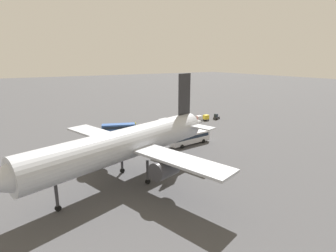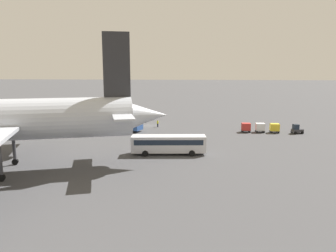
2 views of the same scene
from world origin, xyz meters
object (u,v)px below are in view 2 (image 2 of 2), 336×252
Objects in this scene: cargo_cart_white at (260,127)px; cargo_cart_red at (246,127)px; shuttle_bus_far at (169,143)px; worker_person at (158,123)px; cargo_cart_yellow at (275,127)px; baggage_tug at (297,129)px; shuttle_bus_near at (121,123)px.

cargo_cart_white and cargo_cart_red have the same top height.
shuttle_bus_far is at bearing 46.87° from cargo_cart_white.
cargo_cart_white is (-23.78, 4.82, 0.32)m from worker_person.
cargo_cart_white is (3.15, -0.26, 0.00)m from cargo_cart_yellow.
shuttle_bus_far is 6.14× the size of cargo_cart_red.
baggage_tug is at bearing 176.18° from cargo_cart_red.
shuttle_bus_near is 5.09× the size of cargo_cart_yellow.
shuttle_bus_near is at bearing 0.63° from cargo_cart_white.
shuttle_bus_near is at bearing 0.55° from cargo_cart_red.
shuttle_bus_near reaches higher than cargo_cart_white.
shuttle_bus_near is 6.02× the size of worker_person.
worker_person is at bearing -10.68° from cargo_cart_yellow.
worker_person is at bearing -11.46° from cargo_cart_white.
shuttle_bus_far is at bearing 51.85° from cargo_cart_red.
shuttle_bus_far is at bearing 42.15° from cargo_cart_yellow.
cargo_cart_red is (6.30, -0.18, 0.00)m from cargo_cart_yellow.
cargo_cart_yellow is (-22.31, -20.19, -0.72)m from shuttle_bus_far.
shuttle_bus_far is at bearing 21.72° from baggage_tug.
cargo_cart_yellow is 1.00× the size of cargo_cart_white.
shuttle_bus_near reaches higher than cargo_cart_red.
shuttle_bus_far reaches higher than shuttle_bus_near.
worker_person is at bearing -126.82° from shuttle_bus_near.
shuttle_bus_far is (-12.59, 20.10, 0.08)m from shuttle_bus_near.
cargo_cart_red is (-16.00, -20.37, -0.72)m from shuttle_bus_far.
cargo_cart_yellow is at bearing -143.02° from shuttle_bus_far.
shuttle_bus_far reaches higher than baggage_tug.
cargo_cart_red is (-20.63, 4.89, 0.32)m from worker_person.
shuttle_bus_far reaches higher than cargo_cart_red.
cargo_cart_yellow is 3.16m from cargo_cart_white.
cargo_cart_yellow is at bearing -21.04° from baggage_tug.
cargo_cart_yellow and cargo_cart_red have the same top height.
baggage_tug is 1.52× the size of worker_person.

